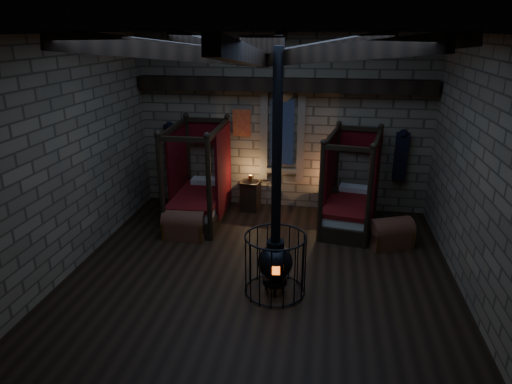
# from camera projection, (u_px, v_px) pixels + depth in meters

# --- Properties ---
(room) EXTENTS (7.02, 7.02, 4.29)m
(room) POSITION_uv_depth(u_px,v_px,m) (263.00, 64.00, 7.26)
(room) COLOR black
(room) RESTS_ON ground
(bed_left) EXTENTS (1.18, 2.17, 2.24)m
(bed_left) POSITION_uv_depth(u_px,v_px,m) (200.00, 197.00, 10.67)
(bed_left) COLOR black
(bed_left) RESTS_ON ground
(bed_right) EXTENTS (1.39, 2.18, 2.12)m
(bed_right) POSITION_uv_depth(u_px,v_px,m) (350.00, 204.00, 10.32)
(bed_right) COLOR black
(bed_right) RESTS_ON ground
(trunk_left) EXTENTS (0.92, 0.59, 0.66)m
(trunk_left) POSITION_uv_depth(u_px,v_px,m) (185.00, 224.00, 9.83)
(trunk_left) COLOR brown
(trunk_left) RESTS_ON ground
(trunk_right) EXTENTS (1.00, 0.84, 0.63)m
(trunk_right) POSITION_uv_depth(u_px,v_px,m) (390.00, 233.00, 9.42)
(trunk_right) COLOR brown
(trunk_right) RESTS_ON ground
(nightstand_left) EXTENTS (0.52, 0.50, 0.91)m
(nightstand_left) POSITION_uv_depth(u_px,v_px,m) (251.00, 195.00, 11.26)
(nightstand_left) COLOR black
(nightstand_left) RESTS_ON ground
(nightstand_right) EXTENTS (0.48, 0.46, 0.73)m
(nightstand_right) POSITION_uv_depth(u_px,v_px,m) (328.00, 202.00, 10.98)
(nightstand_right) COLOR black
(nightstand_right) RESTS_ON ground
(stove) EXTENTS (1.04, 1.04, 4.05)m
(stove) POSITION_uv_depth(u_px,v_px,m) (275.00, 259.00, 7.64)
(stove) COLOR black
(stove) RESTS_ON ground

